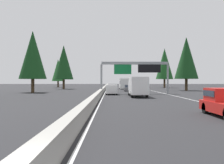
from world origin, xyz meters
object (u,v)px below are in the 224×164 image
at_px(sign_gantry_overhead, 136,68).
at_px(conifer_right_far, 164,64).
at_px(sedan_far_center, 128,88).
at_px(bus_mid_right, 124,83).
at_px(box_truck_far_right, 137,86).
at_px(conifer_left_near, 33,55).
at_px(minivan_mid_center, 112,89).
at_px(conifer_left_far, 58,70).
at_px(conifer_right_mid, 186,58).
at_px(conifer_left_mid, 64,62).

distance_m(sign_gantry_overhead, conifer_right_far, 48.43).
bearing_deg(sedan_far_center, bus_mid_right, 0.13).
bearing_deg(box_truck_far_right, conifer_right_far, -15.46).
xyz_separation_m(sedan_far_center, conifer_left_near, (-7.29, 20.05, 7.06)).
distance_m(sedan_far_center, bus_mid_right, 19.01).
bearing_deg(minivan_mid_center, sedan_far_center, -14.33).
bearing_deg(bus_mid_right, sedan_far_center, -179.87).
bearing_deg(conifer_left_far, box_truck_far_right, -158.70).
distance_m(sedan_far_center, box_truck_far_right, 21.80).
bearing_deg(sign_gantry_overhead, conifer_right_mid, -40.36).
xyz_separation_m(sign_gantry_overhead, conifer_left_near, (5.38, 20.63, 3.01)).
bearing_deg(sedan_far_center, conifer_right_mid, -74.83).
distance_m(bus_mid_right, conifer_left_far, 32.84).
height_order(sedan_far_center, conifer_left_near, conifer_left_near).
xyz_separation_m(box_truck_far_right, conifer_left_far, (62.37, 24.32, 4.95)).
relative_size(conifer_left_mid, conifer_left_far, 1.21).
relative_size(box_truck_far_right, conifer_right_mid, 0.64).
distance_m(bus_mid_right, conifer_left_mid, 19.14).
relative_size(box_truck_far_right, conifer_right_far, 0.60).
distance_m(minivan_mid_center, sedan_far_center, 15.69).
xyz_separation_m(sign_gantry_overhead, conifer_right_far, (45.99, -14.67, 3.84)).
bearing_deg(minivan_mid_center, conifer_left_far, 20.10).
height_order(box_truck_far_right, conifer_left_mid, conifer_left_mid).
height_order(minivan_mid_center, bus_mid_right, bus_mid_right).
height_order(conifer_left_mid, conifer_left_far, conifer_left_mid).
height_order(conifer_right_mid, conifer_right_far, conifer_right_far).
distance_m(sedan_far_center, conifer_left_mid, 26.22).
relative_size(sign_gantry_overhead, conifer_left_far, 1.17).
bearing_deg(minivan_mid_center, sign_gantry_overhead, -60.42).
distance_m(conifer_left_near, conifer_left_mid, 24.92).
distance_m(sedan_far_center, conifer_right_far, 37.49).
height_order(sedan_far_center, bus_mid_right, bus_mid_right).
bearing_deg(conifer_left_near, conifer_left_far, 5.07).
height_order(bus_mid_right, conifer_right_mid, conifer_right_mid).
distance_m(sign_gantry_overhead, bus_mid_right, 31.80).
xyz_separation_m(minivan_mid_center, box_truck_far_right, (-6.58, -3.90, 0.66)).
relative_size(conifer_right_mid, conifer_left_far, 1.23).
xyz_separation_m(box_truck_far_right, conifer_left_mid, (39.33, 18.10, 6.34)).
relative_size(sedan_far_center, conifer_left_near, 0.35).
bearing_deg(conifer_right_mid, conifer_left_far, 46.86).
height_order(conifer_right_far, conifer_left_far, conifer_right_far).
bearing_deg(sedan_far_center, conifer_left_mid, 45.85).
relative_size(sign_gantry_overhead, conifer_right_mid, 0.95).
distance_m(sedan_far_center, conifer_left_near, 22.47).
distance_m(conifer_right_far, conifer_left_far, 40.26).
distance_m(box_truck_far_right, conifer_left_near, 25.50).
bearing_deg(sign_gantry_overhead, conifer_left_near, 75.40).
bearing_deg(conifer_right_far, sign_gantry_overhead, 162.31).
xyz_separation_m(sign_gantry_overhead, conifer_left_mid, (30.21, 18.66, 3.23)).
xyz_separation_m(minivan_mid_center, conifer_left_far, (55.79, 20.42, 5.61)).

